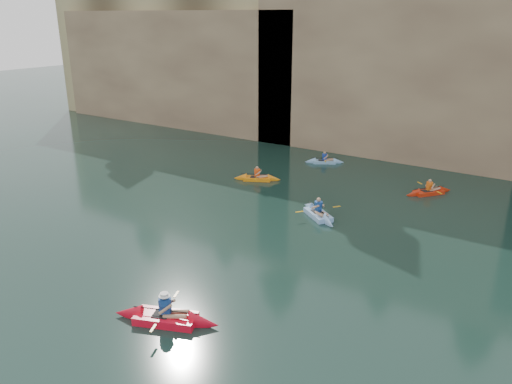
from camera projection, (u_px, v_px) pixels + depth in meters
The scene contains 11 objects.
ground at pixel (173, 289), 18.89m from camera, with size 160.00×160.00×0.00m, color black.
cliff at pixel (419, 64), 40.53m from camera, with size 70.00×16.00×12.00m, color tan.
cliff_slab_west at pixel (173, 68), 45.25m from camera, with size 26.00×2.40×10.56m, color tan.
cliff_slab_center at pixel (416, 79), 33.77m from camera, with size 24.00×2.40×11.40m, color tan.
sea_cave_west at pixel (187, 107), 44.81m from camera, with size 4.50×1.00×4.00m, color black.
sea_cave_center at pixel (329, 130), 37.73m from camera, with size 3.50×1.00×3.20m, color black.
main_kayaker at pixel (166, 317), 16.80m from camera, with size 3.76×2.36×1.38m.
kayaker_orange at pixel (257, 178), 31.26m from camera, with size 2.96×2.04×1.13m.
kayaker_ltblue_near at pixel (318, 214), 25.58m from camera, with size 3.08×2.61×1.30m.
kayaker_red_far at pixel (429, 192), 28.86m from camera, with size 2.42×2.81×1.12m.
kayaker_ltblue_mid at pixel (324, 161), 34.88m from camera, with size 2.70×1.93×1.04m.
Camera 1 is at (11.71, -12.13, 9.80)m, focal length 35.00 mm.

